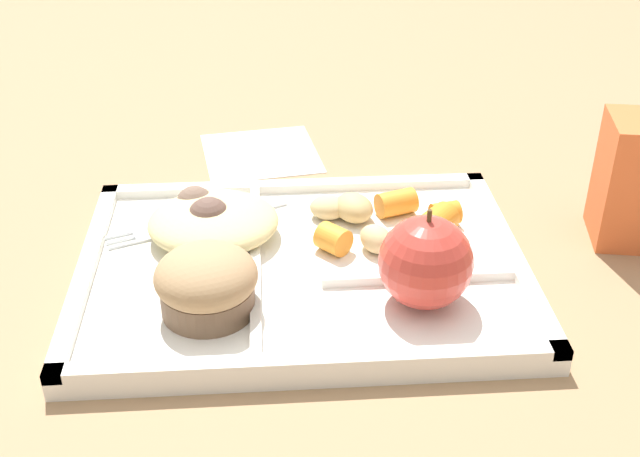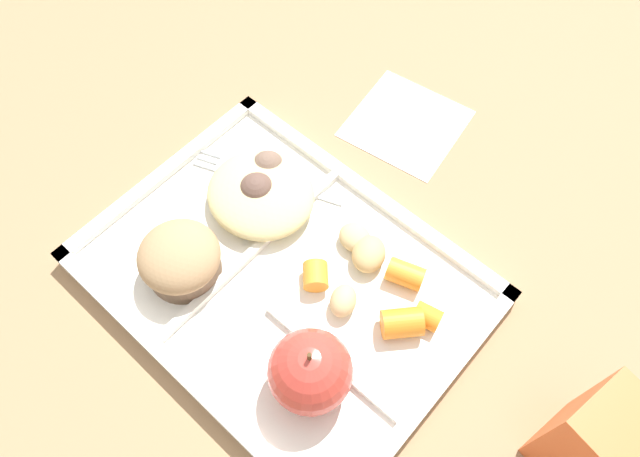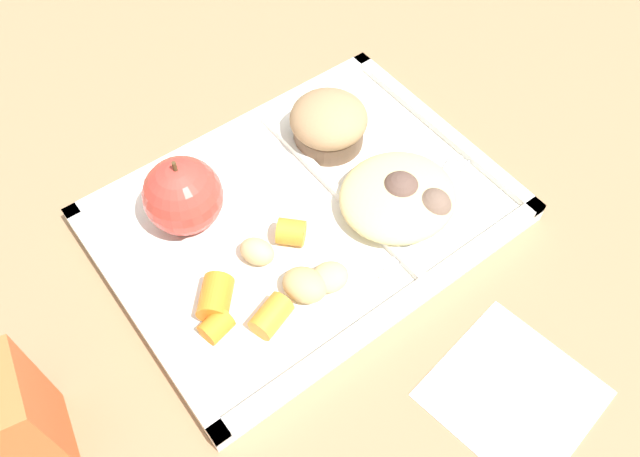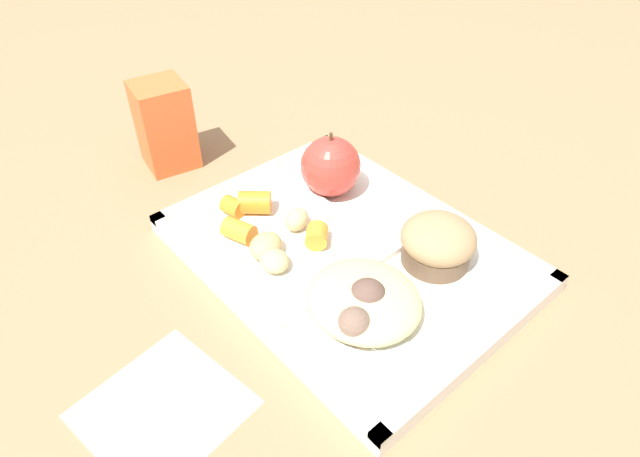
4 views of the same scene
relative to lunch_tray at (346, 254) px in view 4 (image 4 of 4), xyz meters
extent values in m
plane|color=#997551|center=(0.00, 0.00, -0.01)|extent=(6.00, 6.00, 0.00)
cube|color=white|center=(0.00, 0.00, 0.00)|extent=(0.36, 0.27, 0.01)
cube|color=white|center=(0.00, -0.13, 0.01)|extent=(0.36, 0.01, 0.01)
cube|color=white|center=(0.00, 0.13, 0.01)|extent=(0.36, 0.01, 0.01)
cube|color=white|center=(-0.17, 0.00, 0.01)|extent=(0.01, 0.27, 0.01)
cube|color=white|center=(0.17, 0.00, 0.01)|extent=(0.01, 0.27, 0.01)
cube|color=white|center=(0.04, 0.00, 0.01)|extent=(0.01, 0.24, 0.01)
cube|color=white|center=(-0.09, 0.03, 0.01)|extent=(0.15, 0.01, 0.01)
sphere|color=#C63D33|center=(-0.09, 0.06, 0.04)|extent=(0.07, 0.07, 0.07)
cylinder|color=#4C381E|center=(-0.09, 0.06, 0.08)|extent=(0.00, 0.00, 0.01)
cylinder|color=brown|center=(0.07, 0.06, 0.02)|extent=(0.07, 0.07, 0.02)
ellipsoid|color=tan|center=(0.07, 0.06, 0.04)|extent=(0.08, 0.08, 0.04)
cylinder|color=orange|center=(-0.13, -0.06, 0.02)|extent=(0.03, 0.03, 0.02)
cylinder|color=orange|center=(-0.12, -0.03, 0.02)|extent=(0.04, 0.04, 0.03)
cylinder|color=orange|center=(-0.03, -0.02, 0.02)|extent=(0.03, 0.03, 0.02)
cylinder|color=orange|center=(-0.09, -0.08, 0.02)|extent=(0.04, 0.03, 0.02)
ellipsoid|color=tan|center=(-0.05, -0.07, 0.02)|extent=(0.05, 0.05, 0.02)
ellipsoid|color=tan|center=(-0.03, -0.07, 0.02)|extent=(0.04, 0.03, 0.02)
ellipsoid|color=tan|center=(-0.06, -0.02, 0.02)|extent=(0.04, 0.04, 0.02)
ellipsoid|color=#D6C684|center=(0.07, -0.05, 0.02)|extent=(0.11, 0.10, 0.03)
sphere|color=brown|center=(0.07, -0.04, 0.02)|extent=(0.03, 0.03, 0.03)
sphere|color=brown|center=(0.08, -0.05, 0.03)|extent=(0.04, 0.04, 0.04)
sphere|color=#755B4C|center=(0.09, -0.08, 0.02)|extent=(0.03, 0.03, 0.03)
cube|color=silver|center=(0.06, -0.08, 0.01)|extent=(0.10, 0.05, 0.00)
cube|color=silver|center=(0.12, -0.06, 0.01)|extent=(0.04, 0.03, 0.00)
cylinder|color=silver|center=(0.16, -0.05, 0.01)|extent=(0.02, 0.01, 0.00)
cylinder|color=silver|center=(0.15, -0.04, 0.01)|extent=(0.02, 0.01, 0.00)
cylinder|color=silver|center=(0.15, -0.04, 0.01)|extent=(0.02, 0.01, 0.00)
cube|color=orange|center=(-0.29, -0.05, 0.05)|extent=(0.07, 0.07, 0.11)
cube|color=white|center=(0.03, -0.24, -0.01)|extent=(0.14, 0.14, 0.00)
camera|label=1|loc=(0.02, 0.55, 0.38)|focal=45.55mm
camera|label=2|loc=(-0.19, 0.16, 0.52)|focal=33.35mm
camera|label=3|loc=(-0.20, -0.29, 0.49)|focal=35.94mm
camera|label=4|loc=(0.31, -0.31, 0.40)|focal=30.67mm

